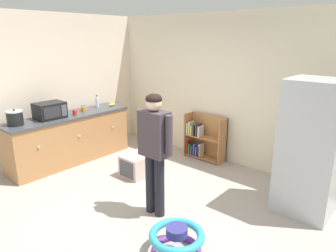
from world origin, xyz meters
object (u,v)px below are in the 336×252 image
(microwave, at_px, (50,110))
(red_cup, at_px, (75,112))
(pet_carrier, at_px, (138,165))
(kitchen_counter, at_px, (70,138))
(yellow_cup, at_px, (63,111))
(crock_pot, at_px, (15,118))
(bookshelf, at_px, (203,140))
(standing_person, at_px, (154,145))
(refrigerator, at_px, (311,148))
(baby_walker, at_px, (177,240))
(blue_cup, at_px, (83,108))
(orange_cup, at_px, (83,109))
(banana_bunch, at_px, (112,105))
(clear_bottle, at_px, (97,102))

(microwave, bearing_deg, red_cup, 73.80)
(pet_carrier, xyz_separation_m, microwave, (-1.41, -0.74, 0.86))
(kitchen_counter, xyz_separation_m, yellow_cup, (-0.12, -0.01, 0.50))
(crock_pot, relative_size, yellow_cup, 2.80)
(microwave, distance_m, crock_pot, 0.59)
(bookshelf, xyz_separation_m, standing_person, (0.64, -2.03, 0.60))
(refrigerator, bearing_deg, pet_carrier, -164.51)
(yellow_cup, relative_size, red_cup, 1.00)
(baby_walker, distance_m, red_cup, 3.24)
(blue_cup, xyz_separation_m, orange_cup, (0.10, -0.07, 0.00))
(pet_carrier, relative_size, blue_cup, 5.81)
(refrigerator, xyz_separation_m, baby_walker, (-0.75, -1.81, -0.73))
(bookshelf, distance_m, orange_cup, 2.35)
(banana_bunch, bearing_deg, bookshelf, 22.74)
(pet_carrier, relative_size, orange_cup, 5.81)
(standing_person, bearing_deg, bookshelf, 107.57)
(clear_bottle, bearing_deg, blue_cup, -88.38)
(blue_cup, height_order, red_cup, same)
(kitchen_counter, relative_size, yellow_cup, 24.49)
(yellow_cup, bearing_deg, standing_person, -6.03)
(standing_person, bearing_deg, banana_bunch, 151.71)
(banana_bunch, bearing_deg, standing_person, -28.29)
(standing_person, distance_m, blue_cup, 2.62)
(refrigerator, bearing_deg, red_cup, -164.91)
(kitchen_counter, height_order, microwave, microwave)
(baby_walker, height_order, yellow_cup, yellow_cup)
(bookshelf, height_order, standing_person, standing_person)
(standing_person, distance_m, banana_bunch, 2.73)
(baby_walker, bearing_deg, orange_cup, 161.70)
(bookshelf, bearing_deg, yellow_cup, -137.31)
(refrigerator, relative_size, clear_bottle, 7.24)
(kitchen_counter, height_order, crock_pot, crock_pot)
(microwave, bearing_deg, crock_pot, -91.47)
(kitchen_counter, bearing_deg, yellow_cup, -174.05)
(kitchen_counter, height_order, orange_cup, orange_cup)
(kitchen_counter, xyz_separation_m, standing_person, (2.43, -0.28, 0.52))
(standing_person, distance_m, red_cup, 2.35)
(refrigerator, bearing_deg, baby_walker, -112.53)
(refrigerator, distance_m, yellow_cup, 4.17)
(baby_walker, relative_size, pet_carrier, 1.09)
(baby_walker, bearing_deg, clear_bottle, 156.05)
(kitchen_counter, bearing_deg, pet_carrier, 16.01)
(kitchen_counter, distance_m, banana_bunch, 1.12)
(refrigerator, height_order, yellow_cup, refrigerator)
(crock_pot, bearing_deg, red_cup, 82.36)
(blue_cup, distance_m, red_cup, 0.38)
(kitchen_counter, xyz_separation_m, baby_walker, (3.15, -0.71, -0.29))
(crock_pot, distance_m, orange_cup, 1.26)
(pet_carrier, relative_size, banana_bunch, 3.54)
(pet_carrier, height_order, blue_cup, blue_cup)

